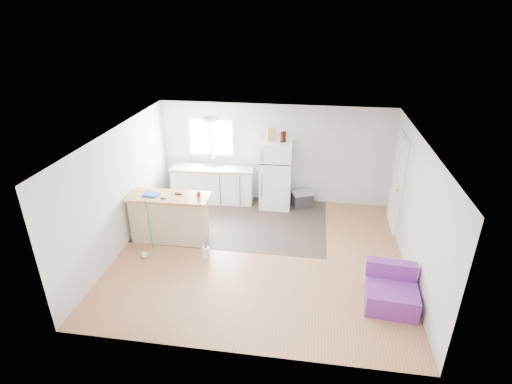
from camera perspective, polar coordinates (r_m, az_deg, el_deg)
room at (r=7.36m, az=0.62°, el=-1.06°), size 5.51×5.01×2.41m
vinyl_zone at (r=9.12m, az=-2.86°, el=-4.06°), size 4.05×2.50×0.00m
window at (r=9.79m, az=-6.43°, el=7.79°), size 1.18×0.06×0.98m
interior_door at (r=8.98m, az=19.55°, el=1.16°), size 0.11×0.92×2.10m
ceiling_fixture at (r=8.28m, az=-6.56°, el=10.40°), size 0.30×0.30×0.07m
kitchen_cabinets at (r=9.89m, az=-6.16°, el=1.20°), size 2.04×0.74×1.17m
peninsula at (r=8.36m, az=-12.24°, el=-3.58°), size 1.65×0.66×1.01m
refrigerator at (r=9.44m, az=2.89°, el=2.56°), size 0.73×0.70×1.65m
cooler at (r=9.75m, az=6.66°, el=-0.89°), size 0.59×0.51×0.38m
purple_seat at (r=7.01m, az=18.72°, el=-13.35°), size 0.86×0.82×0.66m
cleaner_jug at (r=7.84m, az=-7.14°, el=-8.56°), size 0.14×0.11×0.28m
mop at (r=8.04m, az=-15.45°, el=-7.51°), size 0.27×0.35×1.27m
red_cup at (r=7.97m, az=-8.20°, el=-0.24°), size 0.09×0.09×0.12m
blue_tray at (r=8.23m, az=-14.76°, el=-0.34°), size 0.32×0.25×0.04m
tool_a at (r=8.14m, az=-11.02°, el=-0.24°), size 0.15×0.07×0.03m
tool_b at (r=8.01m, az=-13.12°, el=-0.90°), size 0.11×0.06×0.03m
cardboard_box at (r=9.09m, az=2.22°, el=8.21°), size 0.22×0.16×0.30m
bottle_left at (r=9.00m, az=3.74°, el=7.82°), size 0.08×0.08×0.25m
bottle_right at (r=9.05m, az=4.12°, el=7.91°), size 0.09×0.09×0.25m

